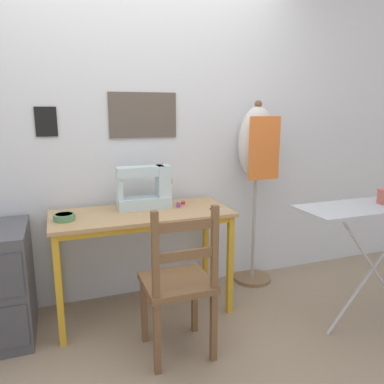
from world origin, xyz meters
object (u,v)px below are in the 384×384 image
Objects in this scene: sewing_machine at (147,188)px; ironing_board at (380,211)px; wooden_chair at (179,284)px; fabric_bowl at (64,217)px; thread_spool_mid_table at (183,203)px; scissors at (215,209)px; thread_spool_near_machine at (178,205)px; dress_form at (257,154)px.

ironing_board is (1.34, -0.81, -0.09)m from sewing_machine.
wooden_chair is at bearing -87.88° from sewing_machine.
fabric_bowl is at bearing 160.55° from ironing_board.
thread_spool_mid_table is 0.04× the size of ironing_board.
scissors is 0.27m from thread_spool_near_machine.
fabric_bowl is 1.13× the size of scissors.
thread_spool_near_machine is 1.35m from ironing_board.
thread_spool_near_machine is at bearing -167.27° from dress_form.
sewing_machine is at bearing 12.44° from fabric_bowl.
thread_spool_near_machine reaches higher than scissors.
thread_spool_near_machine is (-0.24, 0.13, 0.01)m from scissors.
fabric_bowl is 0.14× the size of wooden_chair.
wooden_chair is (0.60, -0.53, -0.33)m from fabric_bowl.
dress_form reaches higher than wooden_chair.
wooden_chair is (-0.42, -0.45, -0.31)m from scissors.
thread_spool_near_machine is 0.99× the size of thread_spool_mid_table.
scissors is at bearing 146.19° from ironing_board.
wooden_chair is (0.02, -0.65, -0.45)m from sewing_machine.
dress_form reaches higher than fabric_bowl.
dress_form is 1.02m from ironing_board.
fabric_bowl is 1.03m from scissors.
scissors is at bearing -4.37° from fabric_bowl.
thread_spool_near_machine is 0.04× the size of wooden_chair.
thread_spool_mid_table is 0.04× the size of wooden_chair.
thread_spool_mid_table is at bearing 69.14° from wooden_chair.
ironing_board is (0.90, -0.60, 0.05)m from scissors.
dress_form is (0.94, 0.09, 0.20)m from sewing_machine.
fabric_bowl is 3.44× the size of thread_spool_mid_table.
scissors is at bearing -24.68° from sewing_machine.
fabric_bowl reaches higher than scissors.
wooden_chair reaches higher than scissors.
thread_spool_near_machine is (0.21, -0.08, -0.13)m from sewing_machine.
scissors is 0.08× the size of dress_form.
fabric_bowl is 3.46× the size of thread_spool_near_machine.
sewing_machine is 0.42× the size of wooden_chair.
ironing_board is at bearing -36.71° from thread_spool_mid_table.
sewing_machine is 0.26× the size of dress_form.
wooden_chair is 0.84× the size of ironing_board.
scissors is 0.67m from dress_form.
fabric_bowl is 0.86m from thread_spool_mid_table.
wooden_chair is (-0.25, -0.65, -0.32)m from thread_spool_mid_table.
sewing_machine is at bearing 178.81° from thread_spool_mid_table.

